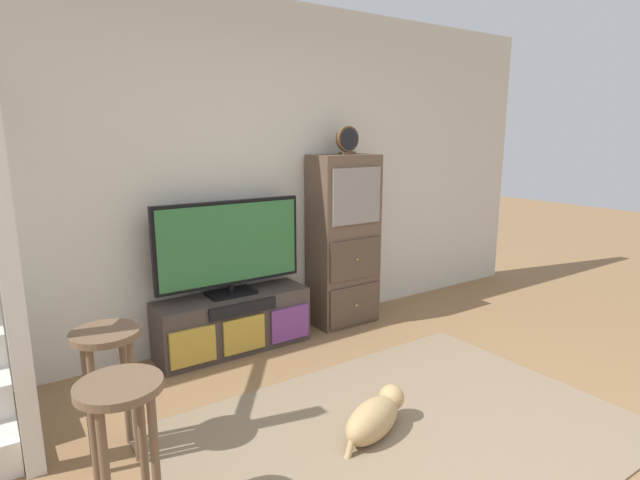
{
  "coord_description": "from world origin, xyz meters",
  "views": [
    {
      "loc": [
        -1.82,
        -1.25,
        1.66
      ],
      "look_at": [
        0.14,
        1.64,
        0.93
      ],
      "focal_mm": 28.23,
      "sensor_mm": 36.0,
      "label": 1
    }
  ],
  "objects_px": {
    "television": "(229,245)",
    "desk_clock": "(348,140)",
    "side_cabinet": "(344,241)",
    "dog": "(375,417)",
    "bar_stool_near": "(122,424)",
    "media_console": "(234,323)",
    "bar_stool_far": "(108,364)"
  },
  "relations": [
    {
      "from": "television",
      "to": "desk_clock",
      "type": "relative_size",
      "value": 4.94
    },
    {
      "from": "side_cabinet",
      "to": "dog",
      "type": "distance_m",
      "value": 1.88
    },
    {
      "from": "bar_stool_near",
      "to": "side_cabinet",
      "type": "bearing_deg",
      "value": 34.04
    },
    {
      "from": "desk_clock",
      "to": "media_console",
      "type": "bearing_deg",
      "value": 179.75
    },
    {
      "from": "television",
      "to": "side_cabinet",
      "type": "distance_m",
      "value": 1.08
    },
    {
      "from": "side_cabinet",
      "to": "bar_stool_near",
      "type": "relative_size",
      "value": 2.1
    },
    {
      "from": "desk_clock",
      "to": "dog",
      "type": "relative_size",
      "value": 0.45
    },
    {
      "from": "television",
      "to": "desk_clock",
      "type": "xyz_separation_m",
      "value": [
        1.09,
        -0.03,
        0.78
      ]
    },
    {
      "from": "television",
      "to": "dog",
      "type": "height_order",
      "value": "television"
    },
    {
      "from": "media_console",
      "to": "side_cabinet",
      "type": "distance_m",
      "value": 1.19
    },
    {
      "from": "television",
      "to": "side_cabinet",
      "type": "xyz_separation_m",
      "value": [
        1.07,
        -0.01,
        -0.09
      ]
    },
    {
      "from": "side_cabinet",
      "to": "bar_stool_near",
      "type": "height_order",
      "value": "side_cabinet"
    },
    {
      "from": "desk_clock",
      "to": "bar_stool_far",
      "type": "relative_size",
      "value": 0.33
    },
    {
      "from": "side_cabinet",
      "to": "bar_stool_near",
      "type": "bearing_deg",
      "value": -145.96
    },
    {
      "from": "desk_clock",
      "to": "television",
      "type": "bearing_deg",
      "value": 178.5
    },
    {
      "from": "bar_stool_near",
      "to": "television",
      "type": "bearing_deg",
      "value": 52.72
    },
    {
      "from": "bar_stool_near",
      "to": "dog",
      "type": "relative_size",
      "value": 1.35
    },
    {
      "from": "television",
      "to": "side_cabinet",
      "type": "bearing_deg",
      "value": -0.73
    },
    {
      "from": "side_cabinet",
      "to": "dog",
      "type": "bearing_deg",
      "value": -120.98
    },
    {
      "from": "side_cabinet",
      "to": "dog",
      "type": "relative_size",
      "value": 2.85
    },
    {
      "from": "bar_stool_far",
      "to": "desk_clock",
      "type": "bearing_deg",
      "value": 22.13
    },
    {
      "from": "television",
      "to": "bar_stool_near",
      "type": "relative_size",
      "value": 1.64
    },
    {
      "from": "bar_stool_near",
      "to": "dog",
      "type": "distance_m",
      "value": 1.38
    },
    {
      "from": "bar_stool_far",
      "to": "dog",
      "type": "distance_m",
      "value": 1.45
    },
    {
      "from": "television",
      "to": "dog",
      "type": "bearing_deg",
      "value": -83.96
    },
    {
      "from": "bar_stool_near",
      "to": "dog",
      "type": "height_order",
      "value": "bar_stool_near"
    },
    {
      "from": "television",
      "to": "dog",
      "type": "distance_m",
      "value": 1.7
    },
    {
      "from": "desk_clock",
      "to": "bar_stool_far",
      "type": "bearing_deg",
      "value": -157.87
    },
    {
      "from": "side_cabinet",
      "to": "bar_stool_far",
      "type": "bearing_deg",
      "value": -157.38
    },
    {
      "from": "side_cabinet",
      "to": "media_console",
      "type": "bearing_deg",
      "value": -179.45
    },
    {
      "from": "desk_clock",
      "to": "bar_stool_far",
      "type": "height_order",
      "value": "desk_clock"
    },
    {
      "from": "side_cabinet",
      "to": "dog",
      "type": "xyz_separation_m",
      "value": [
        -0.91,
        -1.52,
        -0.63
      ]
    }
  ]
}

